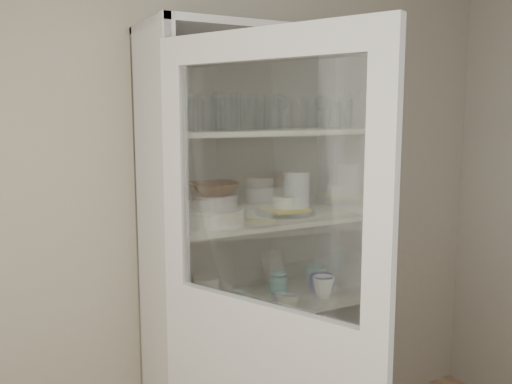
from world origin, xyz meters
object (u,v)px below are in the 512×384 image
glass_platter (285,212)px  mug_teal (316,277)px  plate_stack_back (206,209)px  goblet_3 (322,110)px  yellow_trivet (285,209)px  goblet_0 (159,111)px  grey_bowl_stack (296,192)px  goblet_1 (220,108)px  terracotta_bowl (215,188)px  white_canister (207,292)px  plate_stack_front (215,216)px  mug_blue (321,284)px  cream_dish (219,384)px  cream_bowl (215,201)px  white_ramekin (285,202)px  mug_white (324,287)px  teal_jar (278,283)px  measuring_cups (196,314)px  goblet_2 (253,112)px  pantry_cabinet (250,280)px  cupboard_door (264,367)px  tin_box (289,368)px

glass_platter → mug_teal: size_ratio=2.61×
plate_stack_back → mug_teal: size_ratio=2.03×
goblet_3 → yellow_trivet: bearing=-164.6°
goblet_0 → grey_bowl_stack: bearing=-12.0°
plate_stack_back → goblet_1: bearing=-44.8°
goblet_0 → terracotta_bowl: (0.17, -0.19, -0.33)m
goblet_0 → goblet_1: bearing=-10.2°
terracotta_bowl → white_canister: 0.50m
plate_stack_front → grey_bowl_stack: bearing=7.3°
goblet_0 → mug_blue: 1.13m
mug_blue → cream_dish: (-0.53, 0.06, -0.41)m
cream_bowl → white_canister: bearing=88.5°
white_ramekin → cream_dish: 0.90m
grey_bowl_stack → cream_dish: bearing=-179.4°
goblet_0 → mug_white: 1.12m
white_canister → yellow_trivet: bearing=-4.9°
teal_jar → measuring_cups: bearing=-164.9°
goblet_2 → mug_white: bearing=-39.8°
glass_platter → mug_teal: glass_platter is taller
yellow_trivet → cream_dish: bearing=-176.9°
mug_teal → white_canister: (-0.60, 0.00, 0.02)m
yellow_trivet → mug_white: 0.42m
pantry_cabinet → cream_dish: (-0.20, -0.08, -0.44)m
goblet_1 → cream_bowl: goblet_1 is taller
goblet_2 → yellow_trivet: 0.48m
terracotta_bowl → mug_teal: terracotta_bowl is taller
goblet_2 → cupboard_door: bearing=-115.5°
grey_bowl_stack → mug_blue: bearing=-29.6°
tin_box → mug_teal: bearing=16.5°
measuring_cups → cream_dish: 0.41m
goblet_2 → terracotta_bowl: bearing=-147.7°
plate_stack_front → white_canister: plate_stack_front is taller
mug_teal → mug_blue: bearing=-86.0°
cream_dish → mug_teal: bearing=4.9°
plate_stack_back → glass_platter: plate_stack_back is taller
cupboard_door → cream_dish: size_ratio=7.93×
goblet_0 → plate_stack_back: size_ratio=0.73×
goblet_1 → cream_dish: bearing=-124.9°
goblet_0 → grey_bowl_stack: 0.74m
mug_teal → measuring_cups: size_ratio=1.05×
teal_jar → goblet_0: bearing=172.4°
cream_dish → plate_stack_back: bearing=85.8°
plate_stack_front → measuring_cups: plate_stack_front is taller
mug_white → cupboard_door: bearing=-121.6°
mug_teal → measuring_cups: (-0.70, -0.12, -0.03)m
mug_teal → white_ramekin: bearing=-147.8°
white_ramekin → mug_teal: white_ramekin is taller
goblet_2 → goblet_3: goblet_3 is taller
teal_jar → cream_dish: 0.55m
cupboard_door → white_canister: (0.08, 0.67, 0.06)m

